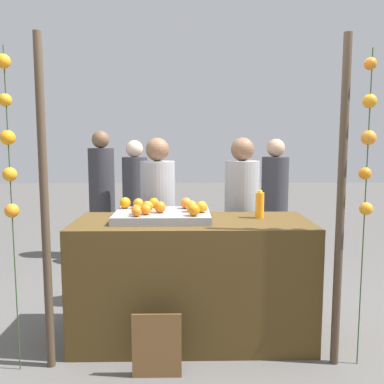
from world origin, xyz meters
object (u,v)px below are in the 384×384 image
object	(u,v)px
stall_counter	(192,279)
juice_bottle	(260,205)
orange_0	(146,210)
chalkboard_sign	(157,346)
vendor_left	(158,229)
vendor_right	(241,229)
orange_1	(138,203)

from	to	relation	value
stall_counter	juice_bottle	world-z (taller)	juice_bottle
orange_0	chalkboard_sign	world-z (taller)	orange_0
chalkboard_sign	vendor_left	xyz separation A→B (m)	(-0.06, 1.23, 0.52)
orange_0	vendor_left	xyz separation A→B (m)	(0.04, 0.74, -0.31)
orange_0	juice_bottle	distance (m)	0.90
juice_bottle	chalkboard_sign	size ratio (longest dim) A/B	0.49
orange_0	chalkboard_sign	distance (m)	0.96
juice_bottle	chalkboard_sign	xyz separation A→B (m)	(-0.78, -0.66, -0.83)
vendor_left	vendor_right	distance (m)	0.77
stall_counter	chalkboard_sign	distance (m)	0.67
orange_1	vendor_right	distance (m)	1.05
orange_0	vendor_left	size ratio (longest dim) A/B	0.05
juice_bottle	orange_1	bearing A→B (deg)	172.57
stall_counter	chalkboard_sign	world-z (taller)	stall_counter
stall_counter	vendor_right	distance (m)	0.85
chalkboard_sign	vendor_left	bearing A→B (deg)	92.82
juice_bottle	vendor_right	distance (m)	0.65
orange_1	vendor_left	size ratio (longest dim) A/B	0.05
orange_0	vendor_left	world-z (taller)	vendor_left
orange_1	orange_0	bearing A→B (deg)	-73.72
orange_0	chalkboard_sign	size ratio (longest dim) A/B	0.17
stall_counter	orange_0	world-z (taller)	orange_0
vendor_left	chalkboard_sign	bearing A→B (deg)	-87.18
stall_counter	orange_1	world-z (taller)	orange_1
orange_1	vendor_right	xyz separation A→B (m)	(0.90, 0.44, -0.31)
stall_counter	vendor_left	size ratio (longest dim) A/B	1.15
vendor_right	juice_bottle	bearing A→B (deg)	-83.50
vendor_right	stall_counter	bearing A→B (deg)	-125.50
vendor_right	chalkboard_sign	bearing A→B (deg)	-120.10
vendor_left	orange_1	bearing A→B (deg)	-106.53
juice_bottle	chalkboard_sign	world-z (taller)	juice_bottle
orange_1	chalkboard_sign	world-z (taller)	orange_1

